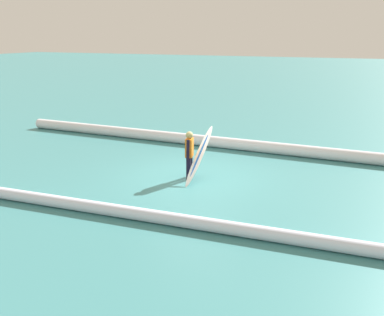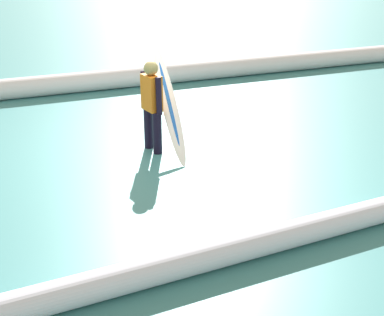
# 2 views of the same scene
# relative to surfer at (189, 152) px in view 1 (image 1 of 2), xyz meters

# --- Properties ---
(ground_plane) EXTENTS (144.12, 144.12, 0.00)m
(ground_plane) POSITION_rel_surfer_xyz_m (-0.10, -0.20, -0.80)
(ground_plane) COLOR teal
(surfer) EXTENTS (0.27, 0.58, 1.43)m
(surfer) POSITION_rel_surfer_xyz_m (0.00, 0.00, 0.00)
(surfer) COLOR black
(surfer) RESTS_ON ground_plane
(surfboard) EXTENTS (0.38, 1.72, 1.48)m
(surfboard) POSITION_rel_surfer_xyz_m (-0.30, -0.06, -0.07)
(surfboard) COLOR white
(surfboard) RESTS_ON ground_plane
(wave_crest_foreground) EXTENTS (23.36, 0.69, 0.43)m
(wave_crest_foreground) POSITION_rel_surfer_xyz_m (-2.44, -3.69, -0.59)
(wave_crest_foreground) COLOR white
(wave_crest_foreground) RESTS_ON ground_plane
(wave_crest_midground) EXTENTS (25.77, 1.78, 0.30)m
(wave_crest_midground) POSITION_rel_surfer_xyz_m (-0.79, 3.20, -0.65)
(wave_crest_midground) COLOR white
(wave_crest_midground) RESTS_ON ground_plane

